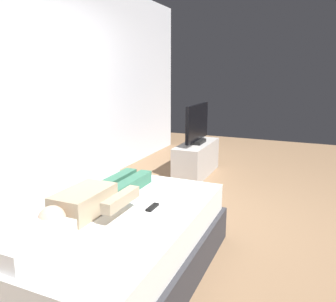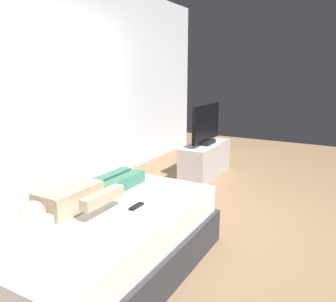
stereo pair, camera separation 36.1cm
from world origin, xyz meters
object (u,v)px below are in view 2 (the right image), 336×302
person (83,194)px  remote (136,206)px  bed (83,238)px  tv (206,125)px  pillow (3,233)px  tv_stand (205,160)px

person → remote: bearing=-69.5°
bed → remote: (0.18, -0.40, 0.29)m
bed → person: person is taller
remote → tv: 2.66m
tv → person: bearing=-177.4°
person → tv: (2.75, 0.12, 0.16)m
person → tv: bearing=2.6°
bed → person: size_ratio=1.55×
pillow → tv: size_ratio=0.55×
pillow → remote: (0.84, -0.40, -0.05)m
tv_stand → tv: bearing=0.0°
tv_stand → remote: bearing=-168.5°
pillow → remote: bearing=-25.5°
bed → person: 0.36m
bed → pillow: (-0.66, 0.00, 0.34)m
person → pillow: bearing=-179.6°
remote → tv_stand: 2.67m
bed → pillow: 0.74m
pillow → person: size_ratio=0.38×
tv → remote: bearing=-168.5°
tv → bed: bearing=-177.4°
tv_stand → tv: 0.53m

